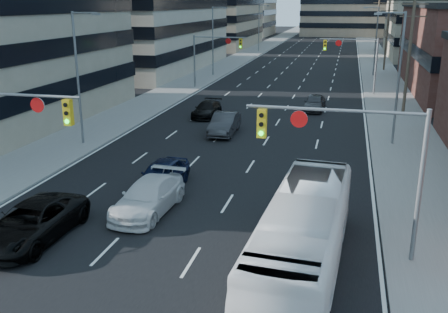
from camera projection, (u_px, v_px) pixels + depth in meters
road_surface at (323, 39)px, 134.53m from camera, size 18.00×300.00×0.02m
sidewalk_left at (280, 38)px, 137.14m from camera, size 5.00×300.00×0.15m
sidewalk_right at (367, 39)px, 131.88m from camera, size 5.00×300.00×0.15m
office_left_far at (207, 9)px, 109.83m from camera, size 20.00×30.00×16.00m
bg_block_left at (230, 0)px, 147.24m from camera, size 24.00×24.00×20.00m
signal_near_left at (1, 127)px, 21.83m from camera, size 6.59×0.33×6.00m
signal_near_right at (351, 150)px, 18.42m from camera, size 6.59×0.33×6.00m
signal_far_left at (214, 51)px, 56.20m from camera, size 6.09×0.33×6.00m
signal_far_right at (354, 54)px, 52.68m from camera, size 6.09×0.33×6.00m
utility_pole_block at (410, 48)px, 42.87m from camera, size 2.20×0.28×11.00m
utility_pole_midblock at (387, 30)px, 70.69m from camera, size 2.20×0.28×11.00m
utility_pole_distant at (377, 22)px, 98.50m from camera, size 2.20×0.28×11.00m
streetlight_left_near at (79, 72)px, 33.40m from camera, size 2.03×0.22×9.00m
streetlight_left_mid at (214, 38)px, 65.86m from camera, size 2.03×0.22×9.00m
streetlight_left_far at (260, 26)px, 98.31m from camera, size 2.03×0.22×9.00m
streetlight_right_near at (397, 73)px, 33.31m from camera, size 2.03×0.22×9.00m
streetlight_right_far at (375, 38)px, 65.76m from camera, size 2.03×0.22×9.00m
black_pickup at (32, 222)px, 20.75m from camera, size 2.69×5.70×1.58m
white_van at (148, 197)px, 23.55m from camera, size 2.44×5.39×1.53m
transit_bus at (303, 237)px, 17.83m from camera, size 3.21×11.07×3.05m
sedan_blue at (162, 175)px, 26.43m from camera, size 2.05×4.67×1.57m
sedan_grey_center at (225, 124)px, 37.56m from camera, size 1.82×4.88×1.59m
sedan_black_far at (207, 109)px, 43.23m from camera, size 1.88×4.53×1.31m
sedan_grey_right at (315, 103)px, 45.67m from camera, size 2.01×4.48×1.49m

